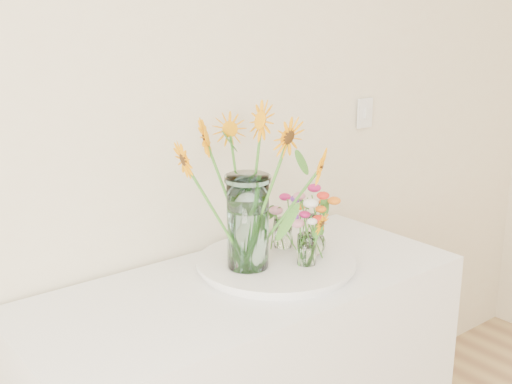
% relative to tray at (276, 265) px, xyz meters
% --- Properties ---
extents(tray, '(0.49, 0.49, 0.02)m').
position_rel_tray_xyz_m(tray, '(0.00, 0.00, 0.00)').
color(tray, white).
rests_on(tray, counter).
extents(mason_jar, '(0.16, 0.16, 0.30)m').
position_rel_tray_xyz_m(mason_jar, '(-0.11, 0.01, 0.16)').
color(mason_jar, '#A9D3D6').
rests_on(mason_jar, tray).
extents(sunflower_bouquet, '(0.87, 0.87, 0.52)m').
position_rel_tray_xyz_m(sunflower_bouquet, '(-0.11, 0.01, 0.27)').
color(sunflower_bouquet, '#FF9C05').
rests_on(sunflower_bouquet, tray).
extents(small_vase_a, '(0.08, 0.08, 0.10)m').
position_rel_tray_xyz_m(small_vase_a, '(0.05, -0.09, 0.06)').
color(small_vase_a, white).
rests_on(small_vase_a, tray).
extents(wildflower_posy_a, '(0.17, 0.17, 0.19)m').
position_rel_tray_xyz_m(wildflower_posy_a, '(0.05, -0.09, 0.11)').
color(wildflower_posy_a, orange).
rests_on(wildflower_posy_a, tray).
extents(small_vase_b, '(0.12, 0.12, 0.14)m').
position_rel_tray_xyz_m(small_vase_b, '(0.13, -0.03, 0.08)').
color(small_vase_b, white).
rests_on(small_vase_b, tray).
extents(wildflower_posy_b, '(0.22, 0.22, 0.23)m').
position_rel_tray_xyz_m(wildflower_posy_b, '(0.13, -0.03, 0.13)').
color(wildflower_posy_b, orange).
rests_on(wildflower_posy_b, tray).
extents(small_vase_c, '(0.07, 0.07, 0.10)m').
position_rel_tray_xyz_m(small_vase_c, '(0.09, 0.07, 0.06)').
color(small_vase_c, white).
rests_on(small_vase_c, tray).
extents(wildflower_posy_c, '(0.20, 0.20, 0.19)m').
position_rel_tray_xyz_m(wildflower_posy_c, '(0.09, 0.07, 0.11)').
color(wildflower_posy_c, orange).
rests_on(wildflower_posy_c, tray).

